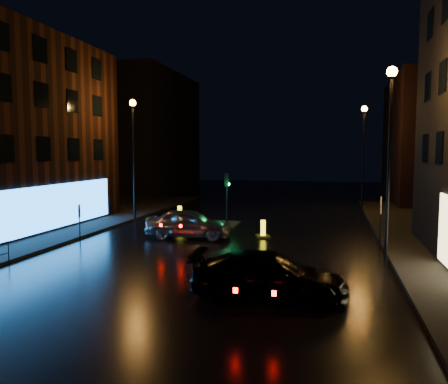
# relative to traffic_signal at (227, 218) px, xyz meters

# --- Properties ---
(ground) EXTENTS (120.00, 120.00, 0.00)m
(ground) POSITION_rel_traffic_signal_xyz_m (1.20, -14.00, -0.50)
(ground) COLOR black
(ground) RESTS_ON ground
(building_far_left) EXTENTS (8.00, 16.00, 14.00)m
(building_far_left) POSITION_rel_traffic_signal_xyz_m (-14.80, 21.00, 6.50)
(building_far_left) COLOR black
(building_far_left) RESTS_ON ground
(building_far_right) EXTENTS (8.00, 14.00, 12.00)m
(building_far_right) POSITION_rel_traffic_signal_xyz_m (16.20, 18.00, 5.50)
(building_far_right) COLOR black
(building_far_right) RESTS_ON ground
(street_lamp_lfar) EXTENTS (0.44, 0.44, 8.37)m
(street_lamp_lfar) POSITION_rel_traffic_signal_xyz_m (-6.60, -0.00, 5.06)
(street_lamp_lfar) COLOR black
(street_lamp_lfar) RESTS_ON ground
(street_lamp_rnear) EXTENTS (0.44, 0.44, 8.37)m
(street_lamp_rnear) POSITION_rel_traffic_signal_xyz_m (9.00, -8.00, 5.06)
(street_lamp_rnear) COLOR black
(street_lamp_rnear) RESTS_ON ground
(street_lamp_rfar) EXTENTS (0.44, 0.44, 8.37)m
(street_lamp_rfar) POSITION_rel_traffic_signal_xyz_m (9.00, 8.00, 5.06)
(street_lamp_rfar) COLOR black
(street_lamp_rfar) RESTS_ON ground
(traffic_signal) EXTENTS (1.40, 2.40, 3.45)m
(traffic_signal) POSITION_rel_traffic_signal_xyz_m (0.00, 0.00, 0.00)
(traffic_signal) COLOR black
(traffic_signal) RESTS_ON ground
(silver_hatchback) EXTENTS (4.91, 2.28, 1.63)m
(silver_hatchback) POSITION_rel_traffic_signal_xyz_m (-1.10, -4.60, 0.31)
(silver_hatchback) COLOR #A1A3A9
(silver_hatchback) RESTS_ON ground
(dark_sedan) EXTENTS (5.30, 2.46, 1.50)m
(dark_sedan) POSITION_rel_traffic_signal_xyz_m (4.70, -13.68, 0.25)
(dark_sedan) COLOR black
(dark_sedan) RESTS_ON ground
(bollard_near) EXTENTS (1.03, 1.28, 0.97)m
(bollard_near) POSITION_rel_traffic_signal_xyz_m (2.93, -3.45, -0.29)
(bollard_near) COLOR black
(bollard_near) RESTS_ON ground
(bollard_far) EXTENTS (1.05, 1.29, 0.98)m
(bollard_far) POSITION_rel_traffic_signal_xyz_m (-3.84, 1.55, -0.29)
(bollard_far) COLOR black
(bollard_far) RESTS_ON ground
(road_sign_left) EXTENTS (0.25, 0.47, 2.06)m
(road_sign_left) POSITION_rel_traffic_signal_xyz_m (-6.17, -7.50, 1.04)
(road_sign_left) COLOR black
(road_sign_left) RESTS_ON ground
(road_sign_right) EXTENTS (0.13, 0.62, 2.57)m
(road_sign_right) POSITION_rel_traffic_signal_xyz_m (9.10, -4.61, 1.43)
(road_sign_right) COLOR black
(road_sign_right) RESTS_ON ground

